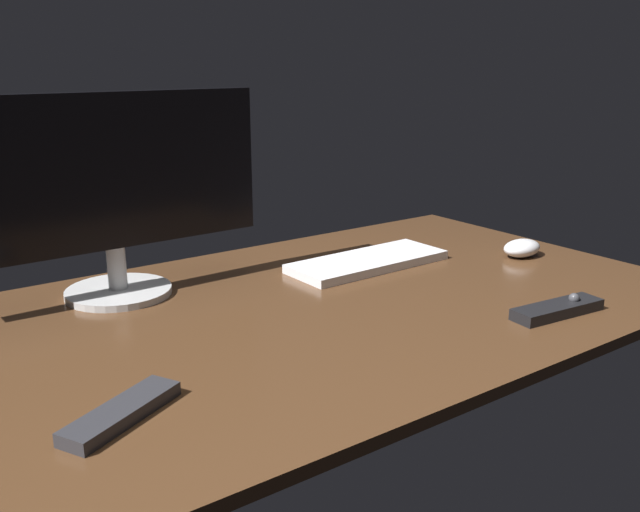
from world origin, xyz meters
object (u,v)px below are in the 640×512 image
at_px(media_remote, 558,309).
at_px(tv_remote, 122,413).
at_px(keyboard, 368,262).
at_px(computer_mouse, 522,248).
at_px(monitor, 110,184).

xyz_separation_m(media_remote, tv_remote, (-0.76, 0.10, -0.00)).
xyz_separation_m(keyboard, media_remote, (0.08, -0.43, 0.00)).
height_order(media_remote, tv_remote, media_remote).
xyz_separation_m(computer_mouse, media_remote, (-0.25, -0.28, -0.01)).
bearing_deg(keyboard, monitor, 164.43).
distance_m(media_remote, tv_remote, 0.77).
bearing_deg(monitor, computer_mouse, -19.71).
distance_m(monitor, tv_remote, 0.54).
distance_m(keyboard, media_remote, 0.44).
height_order(monitor, computer_mouse, monitor).
relative_size(keyboard, computer_mouse, 3.60).
bearing_deg(computer_mouse, tv_remote, -170.90).
xyz_separation_m(keyboard, tv_remote, (-0.68, -0.33, -0.00)).
bearing_deg(media_remote, computer_mouse, 53.93).
height_order(computer_mouse, tv_remote, computer_mouse).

